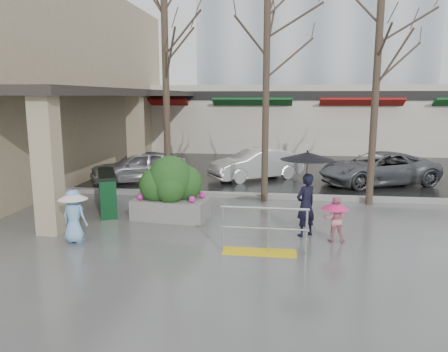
% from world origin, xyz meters
% --- Properties ---
extents(ground, '(120.00, 120.00, 0.00)m').
position_xyz_m(ground, '(0.00, 0.00, 0.00)').
color(ground, '#51514F').
rests_on(ground, ground).
extents(street_asphalt, '(120.00, 36.00, 0.01)m').
position_xyz_m(street_asphalt, '(0.00, 22.00, 0.01)').
color(street_asphalt, black).
rests_on(street_asphalt, ground).
extents(curb, '(120.00, 0.30, 0.15)m').
position_xyz_m(curb, '(0.00, 4.00, 0.07)').
color(curb, gray).
rests_on(curb, ground).
extents(near_building, '(6.00, 18.00, 8.00)m').
position_xyz_m(near_building, '(-9.00, 8.00, 4.00)').
color(near_building, tan).
rests_on(near_building, ground).
extents(canopy_slab, '(2.80, 18.00, 0.25)m').
position_xyz_m(canopy_slab, '(-4.80, 8.00, 3.62)').
color(canopy_slab, '#2D2823').
rests_on(canopy_slab, pillar_front).
extents(pillar_front, '(0.55, 0.55, 3.50)m').
position_xyz_m(pillar_front, '(-3.90, -0.50, 1.75)').
color(pillar_front, tan).
rests_on(pillar_front, ground).
extents(pillar_back, '(0.55, 0.55, 3.50)m').
position_xyz_m(pillar_back, '(-3.90, 6.00, 1.75)').
color(pillar_back, tan).
rests_on(pillar_back, ground).
extents(storefront_row, '(34.00, 6.74, 4.00)m').
position_xyz_m(storefront_row, '(2.00, 17.97, 2.01)').
color(storefront_row, beige).
rests_on(storefront_row, ground).
extents(handrail, '(1.90, 0.50, 1.03)m').
position_xyz_m(handrail, '(1.36, -1.20, 0.38)').
color(handrail, yellow).
rests_on(handrail, ground).
extents(tree_west, '(3.20, 3.20, 6.80)m').
position_xyz_m(tree_west, '(-2.00, 3.60, 5.08)').
color(tree_west, '#382B21').
rests_on(tree_west, ground).
extents(tree_midwest, '(3.20, 3.20, 7.00)m').
position_xyz_m(tree_midwest, '(1.20, 3.60, 5.23)').
color(tree_midwest, '#382B21').
rests_on(tree_midwest, ground).
extents(tree_mideast, '(3.20, 3.20, 6.50)m').
position_xyz_m(tree_mideast, '(4.50, 3.60, 4.86)').
color(tree_mideast, '#382B21').
rests_on(tree_mideast, ground).
extents(woman, '(1.30, 1.30, 2.11)m').
position_xyz_m(woman, '(2.34, 0.12, 1.35)').
color(woman, black).
rests_on(woman, ground).
extents(child_pink, '(0.64, 0.64, 1.07)m').
position_xyz_m(child_pink, '(3.00, -0.19, 0.62)').
color(child_pink, pink).
rests_on(child_pink, ground).
extents(child_blue, '(0.68, 0.68, 1.26)m').
position_xyz_m(child_blue, '(-3.00, -1.08, 0.73)').
color(child_blue, '#80B3E3').
rests_on(child_blue, ground).
extents(planter, '(2.13, 1.26, 1.77)m').
position_xyz_m(planter, '(-1.28, 1.16, 0.85)').
color(planter, slate).
rests_on(planter, ground).
extents(news_boxes, '(1.29, 2.10, 1.17)m').
position_xyz_m(news_boxes, '(-3.36, 1.74, 0.59)').
color(news_boxes, '#0D3B1C').
rests_on(news_boxes, ground).
extents(car_a, '(3.98, 2.95, 1.26)m').
position_xyz_m(car_a, '(-3.88, 6.13, 0.63)').
color(car_a, '#A6A5AA').
rests_on(car_a, ground).
extents(car_b, '(3.92, 3.23, 1.26)m').
position_xyz_m(car_b, '(0.71, 7.38, 0.63)').
color(car_b, white).
rests_on(car_b, ground).
extents(car_c, '(4.98, 3.57, 1.26)m').
position_xyz_m(car_c, '(5.41, 6.88, 0.63)').
color(car_c, slate).
rests_on(car_c, ground).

